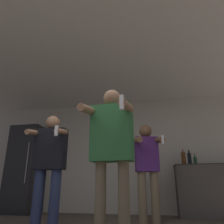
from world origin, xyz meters
name	(u,v)px	position (x,y,z in m)	size (l,w,h in m)	color
wall_back	(120,154)	(0.00, 3.38, 1.27)	(7.00, 0.06, 2.55)	beige
ceiling_slab	(103,69)	(0.00, 1.67, 2.57)	(7.00, 3.87, 0.05)	silver
refrigerator	(26,168)	(-2.16, 3.02, 0.97)	(0.71, 0.68, 1.94)	#262628
counter	(212,191)	(1.85, 3.04, 0.49)	(1.34, 0.64, 0.97)	#47423D
bottle_red_label	(184,158)	(1.37, 2.96, 1.10)	(0.08, 0.08, 0.31)	#563314
bottle_short_whiskey	(195,161)	(1.59, 2.96, 1.05)	(0.06, 0.06, 0.23)	#194723
bottle_amber_bourbon	(189,158)	(1.49, 2.96, 1.10)	(0.07, 0.07, 0.31)	black
person_woman_foreground	(112,144)	(0.40, 0.52, 0.98)	(0.52, 0.53, 1.60)	#75664C
person_man_side	(49,161)	(-0.67, 1.26, 0.91)	(0.52, 0.47, 1.59)	navy
person_spectator_back	(147,164)	(0.68, 2.22, 0.94)	(0.57, 0.61, 1.63)	#75664C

